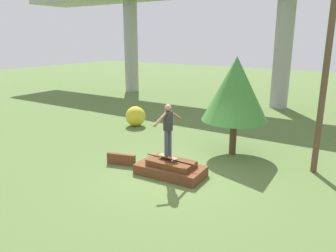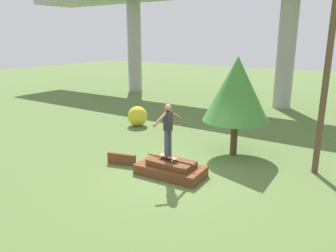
# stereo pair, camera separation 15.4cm
# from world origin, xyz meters

# --- Properties ---
(ground_plane) EXTENTS (80.00, 80.00, 0.00)m
(ground_plane) POSITION_xyz_m (0.00, 0.00, 0.00)
(ground_plane) COLOR #567038
(scrap_pile) EXTENTS (2.26, 1.26, 0.57)m
(scrap_pile) POSITION_xyz_m (0.01, -0.01, 0.22)
(scrap_pile) COLOR brown
(scrap_pile) RESTS_ON ground_plane
(scrap_plank_loose) EXTENTS (1.06, 0.41, 0.40)m
(scrap_plank_loose) POSITION_xyz_m (-1.94, -0.21, 0.20)
(scrap_plank_loose) COLOR brown
(scrap_plank_loose) RESTS_ON ground_plane
(skateboard) EXTENTS (0.76, 0.31, 0.09)m
(skateboard) POSITION_xyz_m (-0.06, -0.07, 0.64)
(skateboard) COLOR brown
(skateboard) RESTS_ON scrap_pile
(skater) EXTENTS (0.29, 1.29, 1.71)m
(skater) POSITION_xyz_m (-0.06, -0.07, 1.66)
(skater) COLOR #383D4C
(skater) RESTS_ON skateboard
(utility_pole) EXTENTS (1.30, 0.20, 8.31)m
(utility_pole) POSITION_xyz_m (3.89, 2.87, 4.28)
(utility_pole) COLOR brown
(utility_pole) RESTS_ON ground_plane
(tree_behind_left) EXTENTS (2.45, 2.45, 3.73)m
(tree_behind_left) POSITION_xyz_m (0.93, 2.97, 2.53)
(tree_behind_left) COLOR #4C3823
(tree_behind_left) RESTS_ON ground_plane
(bush_yellow_flowering) EXTENTS (1.01, 1.01, 1.01)m
(bush_yellow_flowering) POSITION_xyz_m (-4.83, 4.24, 0.50)
(bush_yellow_flowering) COLOR gold
(bush_yellow_flowering) RESTS_ON ground_plane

